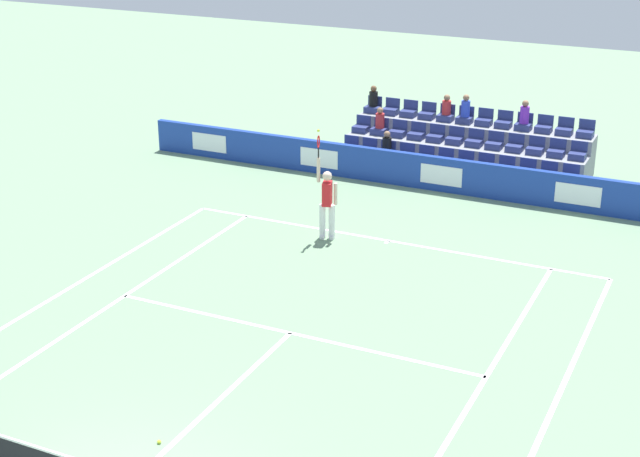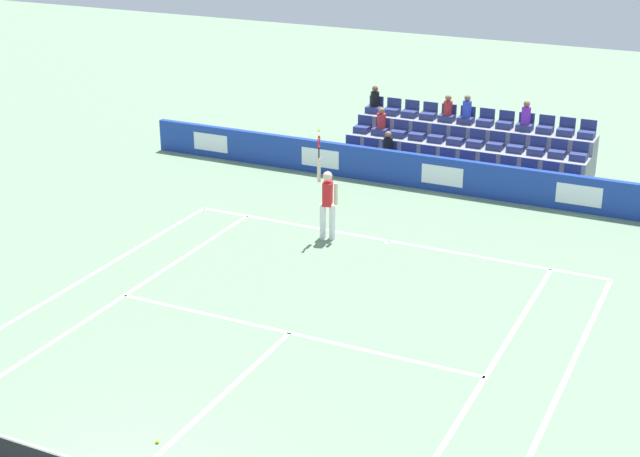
% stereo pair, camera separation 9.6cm
% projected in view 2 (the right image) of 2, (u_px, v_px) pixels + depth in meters
% --- Properties ---
extents(line_baseline, '(10.97, 0.10, 0.01)m').
position_uv_depth(line_baseline, '(389.00, 241.00, 24.06)').
color(line_baseline, white).
rests_on(line_baseline, ground).
extents(line_service, '(8.23, 0.10, 0.01)m').
position_uv_depth(line_service, '(290.00, 333.00, 19.45)').
color(line_service, white).
rests_on(line_service, ground).
extents(line_centre_service, '(0.10, 6.40, 0.01)m').
position_uv_depth(line_centre_service, '(207.00, 410.00, 16.77)').
color(line_centre_service, white).
rests_on(line_centre_service, ground).
extents(line_singles_sideline_left, '(0.10, 11.89, 0.01)m').
position_uv_depth(line_singles_sideline_left, '(112.00, 303.00, 20.72)').
color(line_singles_sideline_left, white).
rests_on(line_singles_sideline_left, ground).
extents(line_singles_sideline_right, '(0.10, 11.89, 0.01)m').
position_uv_depth(line_singles_sideline_right, '(478.00, 389.00, 17.42)').
color(line_singles_sideline_right, white).
rests_on(line_singles_sideline_right, ground).
extents(line_doubles_sideline_left, '(0.10, 11.89, 0.01)m').
position_uv_depth(line_doubles_sideline_left, '(62.00, 292.00, 21.27)').
color(line_doubles_sideline_left, white).
rests_on(line_doubles_sideline_left, ground).
extents(line_doubles_sideline_right, '(0.10, 11.89, 0.01)m').
position_uv_depth(line_doubles_sideline_right, '(553.00, 406.00, 16.87)').
color(line_doubles_sideline_right, white).
rests_on(line_doubles_sideline_right, ground).
extents(line_centre_mark, '(0.10, 0.20, 0.01)m').
position_uv_depth(line_centre_mark, '(387.00, 242.00, 23.97)').
color(line_centre_mark, white).
rests_on(line_centre_mark, ground).
extents(sponsor_barrier, '(19.44, 0.22, 1.01)m').
position_uv_depth(sponsor_barrier, '(443.00, 174.00, 27.41)').
color(sponsor_barrier, '#193899').
rests_on(sponsor_barrier, ground).
extents(tennis_player, '(0.54, 0.42, 2.85)m').
position_uv_depth(tennis_player, '(327.00, 201.00, 23.88)').
color(tennis_player, white).
rests_on(tennis_player, ground).
extents(stadium_stand, '(7.44, 2.85, 2.18)m').
position_uv_depth(stadium_stand, '(467.00, 152.00, 29.35)').
color(stadium_stand, gray).
rests_on(stadium_stand, ground).
extents(loose_tennis_ball, '(0.07, 0.07, 0.07)m').
position_uv_depth(loose_tennis_ball, '(157.00, 441.00, 15.82)').
color(loose_tennis_ball, '#D1E533').
rests_on(loose_tennis_ball, ground).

